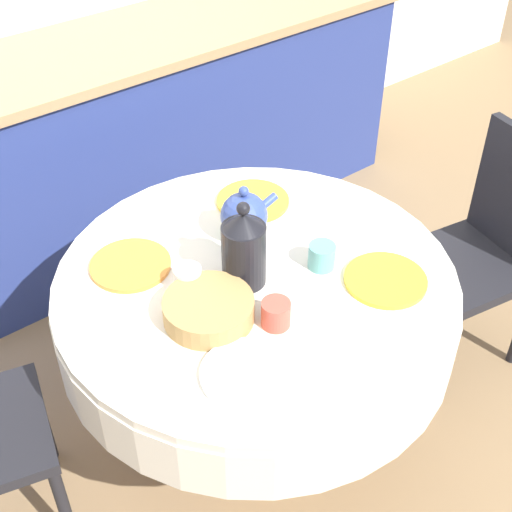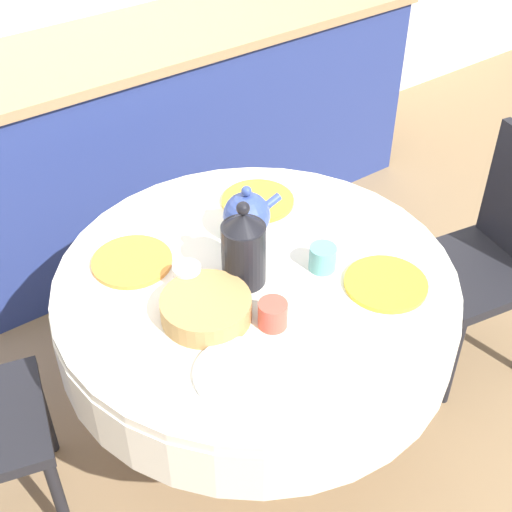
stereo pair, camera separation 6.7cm
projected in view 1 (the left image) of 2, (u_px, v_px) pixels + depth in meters
The scene contains 15 objects.
ground_plane at pixel (256, 430), 2.54m from camera, with size 12.00×12.00×0.00m, color #8E704C.
kitchen_counter at pixel (69, 164), 3.02m from camera, with size 3.24×0.64×0.94m.
dining_table at pixel (256, 308), 2.16m from camera, with size 1.19×1.19×0.73m.
chair_left at pixel (486, 243), 2.56m from camera, with size 0.46×0.46×0.91m.
plate_near_left at pixel (247, 374), 1.78m from camera, with size 0.24×0.24×0.01m, color white.
cup_near_left at pixel (276, 314), 1.90m from camera, with size 0.08×0.08×0.08m, color #CC4C3D.
plate_near_right at pixel (385, 280), 2.06m from camera, with size 0.24×0.24×0.01m, color yellow.
cup_near_right at pixel (322, 256), 2.09m from camera, with size 0.08×0.08×0.08m, color #5BA39E.
plate_far_left at pixel (131, 265), 2.11m from camera, with size 0.24×0.24×0.01m, color orange.
cup_far_left at pixel (188, 279), 2.01m from camera, with size 0.08×0.08×0.08m, color white.
plate_far_right at pixel (253, 201), 2.36m from camera, with size 0.24×0.24×0.01m, color yellow.
cup_far_right at pixel (235, 227), 2.20m from camera, with size 0.08×0.08×0.08m, color #5BA39E.
coffee_carafe at pixel (244, 249), 1.99m from camera, with size 0.13×0.13×0.27m.
teapot at pixel (244, 215), 2.17m from camera, with size 0.20×0.15×0.19m.
bread_basket at pixel (209, 309), 1.93m from camera, with size 0.25×0.25×0.07m, color #AD844C.
Camera 1 is at (-0.96, -1.23, 2.10)m, focal length 50.00 mm.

